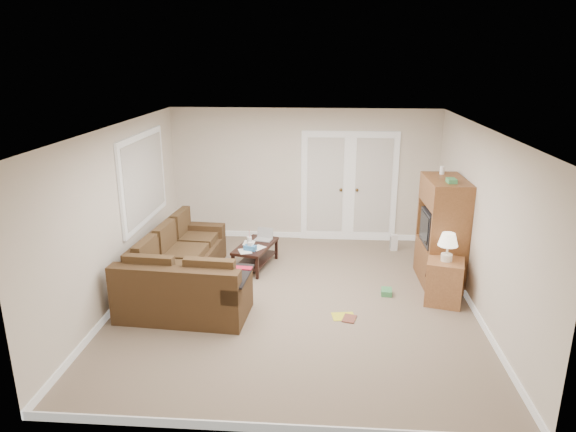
# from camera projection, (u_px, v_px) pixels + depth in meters

# --- Properties ---
(floor) EXTENTS (5.50, 5.50, 0.00)m
(floor) POSITION_uv_depth(u_px,v_px,m) (295.00, 301.00, 7.43)
(floor) COLOR gray
(floor) RESTS_ON ground
(ceiling) EXTENTS (5.00, 5.50, 0.02)m
(ceiling) POSITION_uv_depth(u_px,v_px,m) (296.00, 128.00, 6.69)
(ceiling) COLOR silver
(ceiling) RESTS_ON wall_back
(wall_left) EXTENTS (0.02, 5.50, 2.50)m
(wall_left) POSITION_uv_depth(u_px,v_px,m) (119.00, 215.00, 7.24)
(wall_left) COLOR beige
(wall_left) RESTS_ON floor
(wall_right) EXTENTS (0.02, 5.50, 2.50)m
(wall_right) POSITION_uv_depth(u_px,v_px,m) (481.00, 223.00, 6.89)
(wall_right) COLOR beige
(wall_right) RESTS_ON floor
(wall_back) EXTENTS (5.00, 0.02, 2.50)m
(wall_back) POSITION_uv_depth(u_px,v_px,m) (304.00, 175.00, 9.68)
(wall_back) COLOR beige
(wall_back) RESTS_ON floor
(wall_front) EXTENTS (5.00, 0.02, 2.50)m
(wall_front) POSITION_uv_depth(u_px,v_px,m) (277.00, 314.00, 4.44)
(wall_front) COLOR beige
(wall_front) RESTS_ON floor
(baseboards) EXTENTS (5.00, 5.50, 0.10)m
(baseboards) POSITION_uv_depth(u_px,v_px,m) (295.00, 298.00, 7.42)
(baseboards) COLOR white
(baseboards) RESTS_ON floor
(french_doors) EXTENTS (1.80, 0.05, 2.13)m
(french_doors) POSITION_uv_depth(u_px,v_px,m) (349.00, 187.00, 9.65)
(french_doors) COLOR white
(french_doors) RESTS_ON floor
(window_left) EXTENTS (0.05, 1.92, 1.42)m
(window_left) POSITION_uv_depth(u_px,v_px,m) (144.00, 178.00, 8.10)
(window_left) COLOR white
(window_left) RESTS_ON wall_left
(sectional_sofa) EXTENTS (1.82, 2.76, 0.82)m
(sectional_sofa) POSITION_uv_depth(u_px,v_px,m) (182.00, 274.00, 7.56)
(sectional_sofa) COLOR #45301A
(sectional_sofa) RESTS_ON floor
(coffee_table) EXTENTS (0.71, 1.07, 0.67)m
(coffee_table) POSITION_uv_depth(u_px,v_px,m) (256.00, 254.00, 8.59)
(coffee_table) COLOR black
(coffee_table) RESTS_ON floor
(tv_armoire) EXTENTS (0.60, 1.05, 1.78)m
(tv_armoire) POSITION_uv_depth(u_px,v_px,m) (442.00, 231.00, 7.85)
(tv_armoire) COLOR brown
(tv_armoire) RESTS_ON floor
(side_cabinet) EXTENTS (0.60, 0.60, 1.05)m
(side_cabinet) POSITION_uv_depth(u_px,v_px,m) (444.00, 278.00, 7.29)
(side_cabinet) COLOR #976037
(side_cabinet) RESTS_ON floor
(space_heater) EXTENTS (0.13, 0.11, 0.29)m
(space_heater) POSITION_uv_depth(u_px,v_px,m) (394.00, 242.00, 9.35)
(space_heater) COLOR white
(space_heater) RESTS_ON floor
(floor_magazine) EXTENTS (0.34, 0.28, 0.01)m
(floor_magazine) POSITION_uv_depth(u_px,v_px,m) (343.00, 316.00, 6.98)
(floor_magazine) COLOR yellow
(floor_magazine) RESTS_ON floor
(floor_greenbox) EXTENTS (0.17, 0.22, 0.08)m
(floor_greenbox) POSITION_uv_depth(u_px,v_px,m) (386.00, 292.00, 7.63)
(floor_greenbox) COLOR #3F8C4F
(floor_greenbox) RESTS_ON floor
(floor_book) EXTENTS (0.22, 0.26, 0.02)m
(floor_book) POSITION_uv_depth(u_px,v_px,m) (343.00, 318.00, 6.94)
(floor_book) COLOR brown
(floor_book) RESTS_ON floor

